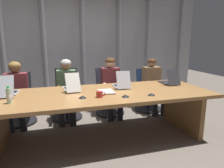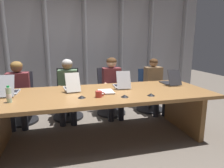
{
  "view_description": "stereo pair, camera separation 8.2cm",
  "coord_description": "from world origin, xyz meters",
  "views": [
    {
      "loc": [
        -0.66,
        -2.85,
        1.51
      ],
      "look_at": [
        0.2,
        0.1,
        0.85
      ],
      "focal_mm": 32.19,
      "sensor_mm": 36.0,
      "label": 1
    },
    {
      "loc": [
        -0.58,
        -2.88,
        1.51
      ],
      "look_at": [
        0.2,
        0.1,
        0.85
      ],
      "focal_mm": 32.19,
      "sensor_mm": 36.0,
      "label": 2
    }
  ],
  "objects": [
    {
      "name": "spiral_notepad",
      "position": [
        0.08,
        -0.01,
        0.76
      ],
      "size": [
        0.24,
        0.32,
        0.03
      ],
      "rotation": [
        0.0,
        0.0,
        -0.06
      ],
      "color": "silver",
      "rests_on": "conference_table"
    },
    {
      "name": "office_chair_left_mid",
      "position": [
        -0.45,
        1.1,
        0.36
      ],
      "size": [
        0.6,
        0.61,
        0.97
      ],
      "rotation": [
        0.0,
        0.0,
        -1.7
      ],
      "color": "black",
      "rests_on": "ground_plane"
    },
    {
      "name": "person_left_end",
      "position": [
        -1.32,
        0.94,
        0.67
      ],
      "size": [
        0.41,
        0.56,
        1.16
      ],
      "rotation": [
        0.0,
        0.0,
        -1.53
      ],
      "color": "brown",
      "rests_on": "ground_plane"
    },
    {
      "name": "person_right_mid",
      "position": [
        1.37,
        0.93,
        0.64
      ],
      "size": [
        0.37,
        0.55,
        1.15
      ],
      "rotation": [
        0.0,
        0.0,
        -1.55
      ],
      "color": "olive",
      "rests_on": "ground_plane"
    },
    {
      "name": "person_left_mid",
      "position": [
        -0.45,
        0.94,
        0.67
      ],
      "size": [
        0.41,
        0.57,
        1.18
      ],
      "rotation": [
        0.0,
        0.0,
        -1.67
      ],
      "color": "#4C6B4C",
      "rests_on": "ground_plane"
    },
    {
      "name": "coffee_mug_near",
      "position": [
        -0.07,
        -0.24,
        0.79
      ],
      "size": [
        0.13,
        0.09,
        0.09
      ],
      "color": "#B2332D",
      "rests_on": "conference_table"
    },
    {
      "name": "laptop_right_mid",
      "position": [
        1.33,
        0.27,
        0.81
      ],
      "size": [
        0.25,
        0.43,
        0.28
      ],
      "rotation": [
        0.0,
        0.0,
        1.53
      ],
      "color": "#2D2D33",
      "rests_on": "conference_table"
    },
    {
      "name": "conference_mic_right_side",
      "position": [
        0.66,
        -0.36,
        0.77
      ],
      "size": [
        0.11,
        0.11,
        0.03
      ],
      "primitive_type": "cone",
      "color": "black",
      "rests_on": "conference_table"
    },
    {
      "name": "conference_mic_left_side",
      "position": [
        -0.31,
        -0.22,
        0.77
      ],
      "size": [
        0.11,
        0.11,
        0.03
      ],
      "primitive_type": "cone",
      "color": "black",
      "rests_on": "conference_table"
    },
    {
      "name": "laptop_left_end",
      "position": [
        -1.3,
        0.24,
        0.81
      ],
      "size": [
        0.22,
        0.48,
        0.3
      ],
      "rotation": [
        0.0,
        0.0,
        1.55
      ],
      "color": "#A8ADB7",
      "rests_on": "conference_table"
    },
    {
      "name": "laptop_center",
      "position": [
        0.41,
        0.25,
        0.81
      ],
      "size": [
        0.25,
        0.42,
        0.29
      ],
      "rotation": [
        0.0,
        0.0,
        1.52
      ],
      "color": "#BCBCC1",
      "rests_on": "conference_table"
    },
    {
      "name": "curtain_backdrop",
      "position": [
        0.01,
        2.26,
        1.5
      ],
      "size": [
        6.39,
        0.17,
        2.99
      ],
      "color": "#9999A0",
      "rests_on": "ground_plane"
    },
    {
      "name": "conference_table",
      "position": [
        0.0,
        0.0,
        0.59
      ],
      "size": [
        3.38,
        1.23,
        0.75
      ],
      "color": "olive",
      "rests_on": "ground_plane"
    },
    {
      "name": "office_chair_left_end",
      "position": [
        -1.32,
        1.09,
        0.35
      ],
      "size": [
        0.6,
        0.6,
        0.93
      ],
      "rotation": [
        0.0,
        0.0,
        -1.61
      ],
      "color": "#2D2D38",
      "rests_on": "ground_plane"
    },
    {
      "name": "ground_plane",
      "position": [
        0.0,
        0.0,
        0.0
      ],
      "size": [
        12.77,
        12.77,
        0.0
      ],
      "primitive_type": "plane",
      "color": "#6B6056"
    },
    {
      "name": "person_center",
      "position": [
        0.43,
        0.94,
        0.68
      ],
      "size": [
        0.37,
        0.55,
        1.19
      ],
      "rotation": [
        0.0,
        0.0,
        -1.59
      ],
      "color": "brown",
      "rests_on": "ground_plane"
    },
    {
      "name": "office_chair_right_mid",
      "position": [
        1.33,
        1.09,
        0.34
      ],
      "size": [
        0.6,
        0.6,
        0.9
      ],
      "rotation": [
        0.0,
        0.0,
        -1.66
      ],
      "color": "navy",
      "rests_on": "ground_plane"
    },
    {
      "name": "water_bottle_primary",
      "position": [
        -1.21,
        -0.2,
        0.85
      ],
      "size": [
        0.06,
        0.06,
        0.22
      ],
      "color": "#ADD1B2",
      "rests_on": "conference_table"
    },
    {
      "name": "office_chair_center",
      "position": [
        0.43,
        1.09,
        0.36
      ],
      "size": [
        0.6,
        0.61,
        0.96
      ],
      "rotation": [
        0.0,
        0.0,
        -1.41
      ],
      "color": "#2D2D38",
      "rests_on": "ground_plane"
    },
    {
      "name": "laptop_left_mid",
      "position": [
        -0.41,
        0.28,
        0.81
      ],
      "size": [
        0.26,
        0.49,
        0.29
      ],
      "rotation": [
        0.0,
        0.0,
        1.67
      ],
      "color": "beige",
      "rests_on": "conference_table"
    },
    {
      "name": "conference_mic_middle",
      "position": [
        0.27,
        -0.33,
        0.77
      ],
      "size": [
        0.11,
        0.11,
        0.03
      ],
      "primitive_type": "cone",
      "color": "black",
      "rests_on": "conference_table"
    }
  ]
}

